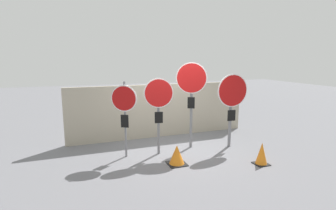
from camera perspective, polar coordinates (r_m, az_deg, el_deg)
ground_plane at (r=7.73m, az=1.84°, el=-9.55°), size 40.00×40.00×0.00m
fence_back at (r=8.74m, az=-1.54°, el=-1.21°), size 6.09×0.12×1.76m
stop_sign_0 at (r=6.85m, az=-9.50°, el=0.09°), size 0.61×0.37×2.02m
stop_sign_1 at (r=6.95m, az=-2.05°, el=0.90°), size 0.78×0.19×2.09m
stop_sign_2 at (r=7.47m, az=5.12°, el=3.76°), size 0.77×0.47×2.50m
stop_sign_3 at (r=7.76m, az=13.76°, el=1.57°), size 0.95×0.16×2.17m
traffic_cone_0 at (r=6.61m, az=1.93°, el=-10.80°), size 0.46×0.46×0.49m
traffic_cone_1 at (r=6.98m, az=19.71°, el=-9.95°), size 0.34×0.34×0.56m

